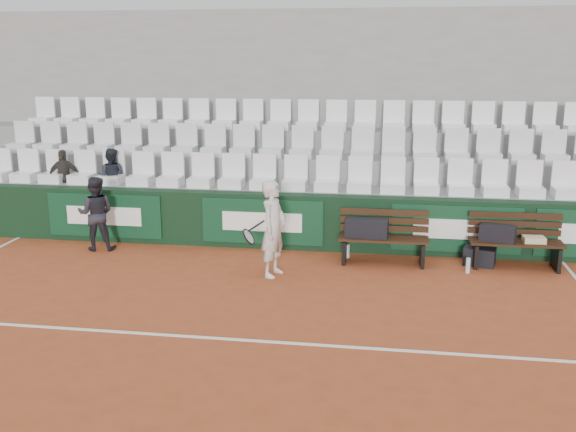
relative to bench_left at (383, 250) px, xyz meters
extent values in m
plane|color=#A84926|center=(-1.97, -3.35, -0.23)|extent=(80.00, 80.00, 0.00)
cube|color=white|center=(-1.97, -3.35, -0.22)|extent=(18.00, 0.06, 0.01)
cube|color=black|center=(-1.97, 0.65, 0.28)|extent=(18.00, 0.30, 1.00)
cube|color=#0C381E|center=(-5.17, 0.48, 0.30)|extent=(2.20, 0.04, 0.82)
cube|color=#0C381E|center=(-2.17, 0.48, 0.30)|extent=(2.20, 0.04, 0.82)
cube|color=#0C381E|center=(1.23, 0.48, 0.30)|extent=(2.20, 0.04, 0.82)
cube|color=gray|center=(-1.97, 1.28, 0.28)|extent=(18.00, 0.95, 1.00)
cube|color=gray|center=(-1.97, 2.23, 0.50)|extent=(18.00, 0.95, 1.45)
cube|color=gray|center=(-1.97, 3.18, 0.72)|extent=(18.00, 0.95, 1.90)
cube|color=gray|center=(-1.97, 3.80, 1.98)|extent=(18.00, 0.30, 4.40)
cube|color=white|center=(-1.97, 1.10, 1.09)|extent=(11.90, 0.44, 0.63)
cube|color=silver|center=(-1.97, 2.05, 1.54)|extent=(11.90, 0.44, 0.63)
cube|color=white|center=(-1.97, 3.00, 1.99)|extent=(11.90, 0.44, 0.63)
cube|color=#351E10|center=(0.00, 0.00, 0.00)|extent=(1.50, 0.56, 0.45)
cube|color=black|center=(2.16, 0.10, 0.00)|extent=(1.50, 0.56, 0.45)
cube|color=black|center=(-0.29, 0.01, 0.38)|extent=(0.73, 0.36, 0.30)
cube|color=black|center=(1.85, 0.08, 0.36)|extent=(0.61, 0.43, 0.26)
cube|color=#CBBD83|center=(2.43, 0.08, 0.27)|extent=(0.35, 0.26, 0.10)
cube|color=black|center=(1.60, 0.13, -0.07)|extent=(0.57, 0.43, 0.31)
cylinder|color=silver|center=(-0.61, 0.21, -0.11)|extent=(0.07, 0.07, 0.24)
cylinder|color=silver|center=(1.36, -0.31, -0.10)|extent=(0.07, 0.07, 0.25)
imported|color=silver|center=(-1.73, -0.88, 0.54)|extent=(0.50, 0.64, 1.54)
torus|color=black|center=(-2.13, -0.88, 0.40)|extent=(0.19, 0.30, 0.26)
cylinder|color=black|center=(-1.99, -0.88, 0.58)|extent=(0.26, 0.03, 0.20)
imported|color=#212129|center=(-5.12, 0.03, 0.45)|extent=(0.74, 0.63, 1.34)
imported|color=#2F2A25|center=(-6.26, 1.15, 1.32)|extent=(0.69, 0.49, 1.09)
imported|color=black|center=(-5.28, 1.15, 1.34)|extent=(0.58, 0.46, 1.14)
camera|label=1|loc=(-0.03, -10.49, 3.18)|focal=40.00mm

